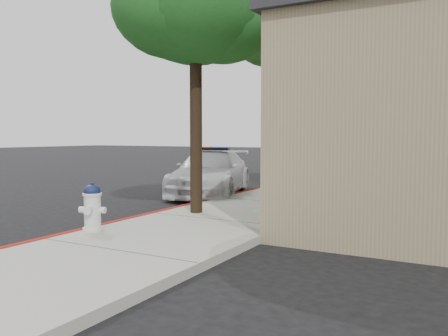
% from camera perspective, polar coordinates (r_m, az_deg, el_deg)
% --- Properties ---
extents(ground, '(120.00, 120.00, 0.00)m').
position_cam_1_polar(ground, '(10.73, -9.08, -6.21)').
color(ground, black).
rests_on(ground, ground).
extents(sidewalk, '(3.20, 60.00, 0.15)m').
position_cam_1_polar(sidewalk, '(12.46, 5.42, -4.40)').
color(sidewalk, '#99978B').
rests_on(sidewalk, ground).
extents(red_curb, '(0.14, 60.00, 0.16)m').
position_cam_1_polar(red_curb, '(13.14, -0.76, -3.93)').
color(red_curb, maroon).
rests_on(red_curb, ground).
extents(police_car, '(3.32, 5.23, 1.53)m').
position_cam_1_polar(police_car, '(14.91, -1.62, -0.55)').
color(police_car, silver).
rests_on(police_car, ground).
extents(fire_hydrant, '(0.50, 0.44, 0.88)m').
position_cam_1_polar(fire_hydrant, '(8.83, -15.86, -4.63)').
color(fire_hydrant, silver).
rests_on(fire_hydrant, sidewalk).
extents(street_tree_near, '(3.41, 3.41, 6.19)m').
position_cam_1_polar(street_tree_near, '(10.86, -3.48, 19.35)').
color(street_tree_near, black).
rests_on(street_tree_near, sidewalk).
extents(street_tree_mid, '(3.72, 3.78, 7.04)m').
position_cam_1_polar(street_tree_mid, '(16.32, 7.73, 16.57)').
color(street_tree_mid, black).
rests_on(street_tree_mid, sidewalk).
extents(street_tree_far, '(3.12, 2.88, 5.45)m').
position_cam_1_polar(street_tree_far, '(22.79, 14.47, 9.80)').
color(street_tree_far, black).
rests_on(street_tree_far, sidewalk).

